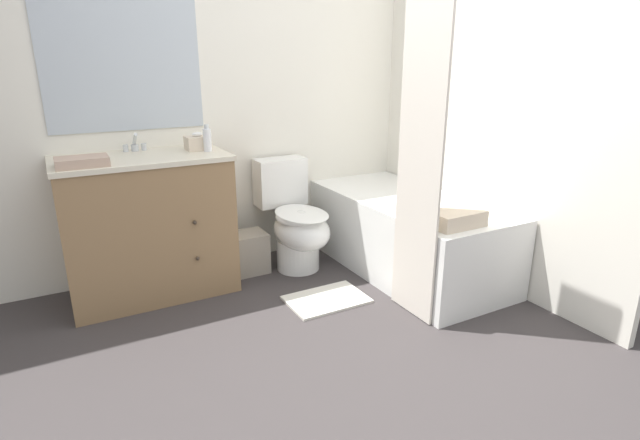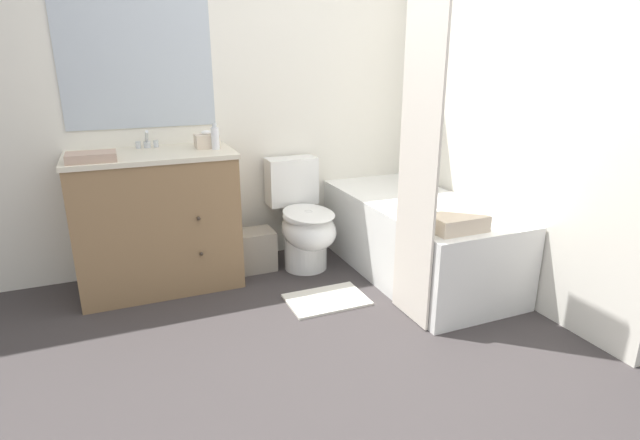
{
  "view_description": "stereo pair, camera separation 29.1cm",
  "coord_description": "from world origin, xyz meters",
  "px_view_note": "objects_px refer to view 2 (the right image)",
  "views": [
    {
      "loc": [
        -1.23,
        -1.71,
        1.45
      ],
      "look_at": [
        0.11,
        0.75,
        0.53
      ],
      "focal_mm": 28.0,
      "sensor_mm": 36.0,
      "label": 1
    },
    {
      "loc": [
        -0.97,
        -1.83,
        1.45
      ],
      "look_at": [
        0.11,
        0.75,
        0.53
      ],
      "focal_mm": 28.0,
      "sensor_mm": 36.0,
      "label": 2
    }
  ],
  "objects_px": {
    "bathtub": "(415,237)",
    "soap_dispenser": "(215,138)",
    "sink_faucet": "(147,143)",
    "toilet": "(304,222)",
    "vanity_cabinet": "(157,220)",
    "bath_towel_folded": "(457,223)",
    "bath_mat": "(327,300)",
    "wastebasket": "(256,250)",
    "hand_towel_folded": "(91,157)",
    "tissue_box": "(207,141)"
  },
  "relations": [
    {
      "from": "vanity_cabinet",
      "to": "sink_faucet",
      "type": "xyz_separation_m",
      "value": [
        -0.0,
        0.17,
        0.47
      ]
    },
    {
      "from": "wastebasket",
      "to": "tissue_box",
      "type": "xyz_separation_m",
      "value": [
        -0.28,
        0.03,
        0.79
      ]
    },
    {
      "from": "vanity_cabinet",
      "to": "toilet",
      "type": "bearing_deg",
      "value": -5.39
    },
    {
      "from": "toilet",
      "to": "vanity_cabinet",
      "type": "bearing_deg",
      "value": 174.61
    },
    {
      "from": "hand_towel_folded",
      "to": "sink_faucet",
      "type": "bearing_deg",
      "value": 45.38
    },
    {
      "from": "vanity_cabinet",
      "to": "bath_mat",
      "type": "bearing_deg",
      "value": -35.82
    },
    {
      "from": "bath_towel_folded",
      "to": "wastebasket",
      "type": "bearing_deg",
      "value": 128.26
    },
    {
      "from": "bath_towel_folded",
      "to": "bath_mat",
      "type": "bearing_deg",
      "value": 143.64
    },
    {
      "from": "bathtub",
      "to": "bath_mat",
      "type": "height_order",
      "value": "bathtub"
    },
    {
      "from": "bathtub",
      "to": "vanity_cabinet",
      "type": "bearing_deg",
      "value": 163.24
    },
    {
      "from": "vanity_cabinet",
      "to": "tissue_box",
      "type": "bearing_deg",
      "value": 5.34
    },
    {
      "from": "bathtub",
      "to": "soap_dispenser",
      "type": "relative_size",
      "value": 9.15
    },
    {
      "from": "bathtub",
      "to": "wastebasket",
      "type": "distance_m",
      "value": 1.13
    },
    {
      "from": "tissue_box",
      "to": "sink_faucet",
      "type": "bearing_deg",
      "value": 158.76
    },
    {
      "from": "bathtub",
      "to": "wastebasket",
      "type": "height_order",
      "value": "bathtub"
    },
    {
      "from": "vanity_cabinet",
      "to": "sink_faucet",
      "type": "height_order",
      "value": "sink_faucet"
    },
    {
      "from": "sink_faucet",
      "to": "bath_mat",
      "type": "bearing_deg",
      "value": -42.36
    },
    {
      "from": "toilet",
      "to": "bathtub",
      "type": "height_order",
      "value": "toilet"
    },
    {
      "from": "toilet",
      "to": "bath_mat",
      "type": "relative_size",
      "value": 1.54
    },
    {
      "from": "toilet",
      "to": "wastebasket",
      "type": "height_order",
      "value": "toilet"
    },
    {
      "from": "wastebasket",
      "to": "bath_towel_folded",
      "type": "height_order",
      "value": "bath_towel_folded"
    },
    {
      "from": "toilet",
      "to": "wastebasket",
      "type": "relative_size",
      "value": 2.64
    },
    {
      "from": "toilet",
      "to": "hand_towel_folded",
      "type": "xyz_separation_m",
      "value": [
        -1.31,
        -0.07,
        0.57
      ]
    },
    {
      "from": "hand_towel_folded",
      "to": "bath_towel_folded",
      "type": "distance_m",
      "value": 2.09
    },
    {
      "from": "bath_towel_folded",
      "to": "hand_towel_folded",
      "type": "bearing_deg",
      "value": 152.95
    },
    {
      "from": "soap_dispenser",
      "to": "hand_towel_folded",
      "type": "relative_size",
      "value": 0.63
    },
    {
      "from": "soap_dispenser",
      "to": "vanity_cabinet",
      "type": "bearing_deg",
      "value": 173.63
    },
    {
      "from": "wastebasket",
      "to": "bath_mat",
      "type": "height_order",
      "value": "wastebasket"
    },
    {
      "from": "tissue_box",
      "to": "bath_towel_folded",
      "type": "distance_m",
      "value": 1.65
    },
    {
      "from": "toilet",
      "to": "soap_dispenser",
      "type": "relative_size",
      "value": 4.5
    },
    {
      "from": "toilet",
      "to": "bath_towel_folded",
      "type": "height_order",
      "value": "toilet"
    },
    {
      "from": "bathtub",
      "to": "tissue_box",
      "type": "distance_m",
      "value": 1.55
    },
    {
      "from": "bathtub",
      "to": "sink_faucet",
      "type": "bearing_deg",
      "value": 157.89
    },
    {
      "from": "soap_dispenser",
      "to": "hand_towel_folded",
      "type": "distance_m",
      "value": 0.74
    },
    {
      "from": "bathtub",
      "to": "bath_towel_folded",
      "type": "distance_m",
      "value": 0.69
    },
    {
      "from": "sink_faucet",
      "to": "wastebasket",
      "type": "height_order",
      "value": "sink_faucet"
    },
    {
      "from": "soap_dispenser",
      "to": "bath_towel_folded",
      "type": "xyz_separation_m",
      "value": [
        1.11,
        -1.05,
        -0.39
      ]
    },
    {
      "from": "toilet",
      "to": "soap_dispenser",
      "type": "height_order",
      "value": "soap_dispenser"
    },
    {
      "from": "sink_faucet",
      "to": "bath_towel_folded",
      "type": "distance_m",
      "value": 2.0
    },
    {
      "from": "hand_towel_folded",
      "to": "toilet",
      "type": "bearing_deg",
      "value": 2.94
    },
    {
      "from": "toilet",
      "to": "bath_mat",
      "type": "xyz_separation_m",
      "value": [
        -0.07,
        -0.56,
        -0.33
      ]
    },
    {
      "from": "wastebasket",
      "to": "bathtub",
      "type": "bearing_deg",
      "value": -26.3
    },
    {
      "from": "bathtub",
      "to": "soap_dispenser",
      "type": "bearing_deg",
      "value": 160.1
    },
    {
      "from": "wastebasket",
      "to": "bath_towel_folded",
      "type": "relative_size",
      "value": 0.92
    },
    {
      "from": "soap_dispenser",
      "to": "bath_towel_folded",
      "type": "height_order",
      "value": "soap_dispenser"
    },
    {
      "from": "vanity_cabinet",
      "to": "soap_dispenser",
      "type": "xyz_separation_m",
      "value": [
        0.4,
        -0.04,
        0.51
      ]
    },
    {
      "from": "sink_faucet",
      "to": "hand_towel_folded",
      "type": "xyz_separation_m",
      "value": [
        -0.33,
        -0.33,
        -0.01
      ]
    },
    {
      "from": "vanity_cabinet",
      "to": "wastebasket",
      "type": "bearing_deg",
      "value": 0.01
    },
    {
      "from": "tissue_box",
      "to": "bath_mat",
      "type": "relative_size",
      "value": 0.3
    },
    {
      "from": "soap_dispenser",
      "to": "hand_towel_folded",
      "type": "height_order",
      "value": "soap_dispenser"
    }
  ]
}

